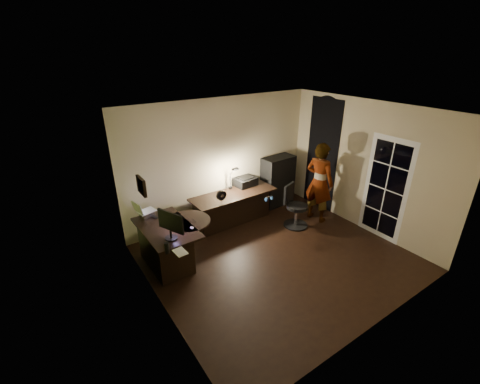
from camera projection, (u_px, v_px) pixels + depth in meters
floor at (278, 258)px, 6.03m from camera, size 4.50×4.00×0.01m
ceiling at (287, 112)px, 4.90m from camera, size 4.50×4.00×0.01m
wall_back at (221, 161)px, 6.97m from camera, size 4.50×0.01×2.70m
wall_front at (389, 248)px, 3.96m from camera, size 4.50×0.01×2.70m
wall_left at (155, 232)px, 4.31m from camera, size 0.01×4.00×2.70m
wall_right at (365, 167)px, 6.62m from camera, size 0.01×4.00×2.70m
green_wall_overlay at (156, 231)px, 4.32m from camera, size 0.00×4.00×2.70m
arched_doorway at (322, 155)px, 7.50m from camera, size 0.01×0.90×2.60m
french_door at (385, 189)px, 6.32m from camera, size 0.02×0.92×2.10m
framed_picture at (141, 186)px, 4.46m from camera, size 0.04×0.30×0.25m
desk_left at (168, 246)px, 5.72m from camera, size 0.84×1.34×0.77m
desk_right at (234, 208)px, 7.08m from camera, size 1.93×0.70×0.72m
cabinet at (278, 181)px, 7.86m from camera, size 0.84×0.46×1.22m
laptop_stand at (147, 214)px, 5.88m from camera, size 0.26×0.23×0.09m
laptop at (146, 206)px, 5.81m from camera, size 0.39×0.37×0.23m
monitor at (170, 229)px, 5.15m from camera, size 0.30×0.52×0.34m
mouse at (192, 228)px, 5.49m from camera, size 0.07×0.09×0.03m
phone at (155, 217)px, 5.84m from camera, size 0.09×0.13×0.01m
pen at (194, 220)px, 5.75m from camera, size 0.02×0.13×0.01m
speaker at (167, 248)px, 4.80m from camera, size 0.09×0.09×0.18m
notepad at (180, 252)px, 4.86m from camera, size 0.18×0.24×0.01m
desk_fan at (221, 198)px, 6.39m from camera, size 0.21×0.12×0.32m
headphones at (269, 198)px, 6.64m from camera, size 0.19×0.09×0.09m
printer at (245, 181)px, 7.31m from camera, size 0.52×0.42×0.22m
desk_lamp at (230, 177)px, 7.05m from camera, size 0.19×0.29×0.59m
office_chair at (297, 207)px, 6.91m from camera, size 0.67×0.67×0.94m
person at (319, 183)px, 7.03m from camera, size 0.55×0.71×1.80m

